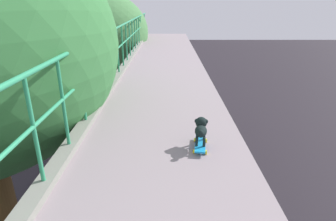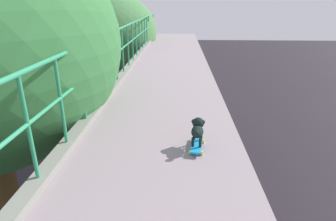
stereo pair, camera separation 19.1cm
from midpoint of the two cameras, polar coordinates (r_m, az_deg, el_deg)
name	(u,v)px [view 1 (the left image)]	position (r m, az deg, el deg)	size (l,w,h in m)	color
green_railing	(20,188)	(2.99, -29.74, -13.60)	(0.20, 30.22, 1.27)	gray
city_bus	(45,79)	(24.68, -24.05, 5.93)	(2.49, 11.77, 3.52)	beige
roadside_tree_far	(98,33)	(15.52, -14.58, 15.04)	(5.16, 5.16, 8.36)	#493B25
toy_skateboard	(199,144)	(3.87, 5.03, -6.78)	(0.23, 0.53, 0.08)	#1992D7
small_dog	(200,128)	(3.81, 5.16, -3.60)	(0.21, 0.41, 0.33)	black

